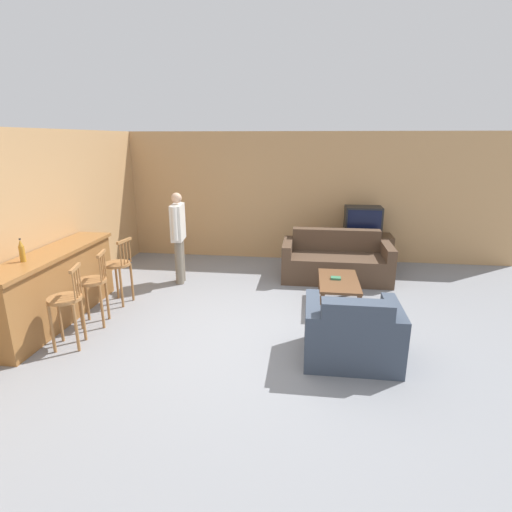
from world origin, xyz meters
The scene contains 15 objects.
ground_plane centered at (0.00, 0.00, 0.00)m, with size 24.00×24.00×0.00m, color gray.
wall_back centered at (0.00, 3.68, 1.30)m, with size 9.40×0.08×2.60m.
wall_left centered at (-3.17, 1.34, 1.30)m, with size 0.08×8.68×2.60m.
bar_counter centered at (-2.84, 0.17, 0.50)m, with size 0.55×2.41×1.00m.
bar_chair_near centered at (-2.25, -0.47, 0.56)m, with size 0.48×0.48×1.03m.
bar_chair_mid centered at (-2.25, 0.15, 0.56)m, with size 0.47×0.47×1.03m.
bar_chair_far centered at (-2.25, 0.89, 0.56)m, with size 0.45×0.45×1.03m.
couch_far centered at (1.13, 2.46, 0.31)m, with size 1.92×0.90×0.86m.
armchair_near centered at (1.13, -0.35, 0.31)m, with size 1.07×0.86×0.84m.
coffee_table centered at (1.09, 1.20, 0.36)m, with size 0.59×1.06×0.42m.
tv_unit centered at (1.66, 3.26, 0.32)m, with size 1.17×0.54×0.65m.
tv centered at (1.66, 3.26, 0.92)m, with size 0.69×0.44×0.56m.
bottle centered at (-2.89, -0.25, 1.13)m, with size 0.07×0.07×0.30m.
book_on_table centered at (1.04, 1.24, 0.43)m, with size 0.15×0.12×0.03m.
person_by_window centered at (-1.61, 1.91, 0.89)m, with size 0.23×0.58×1.59m.
Camera 1 is at (0.57, -4.57, 2.47)m, focal length 28.00 mm.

